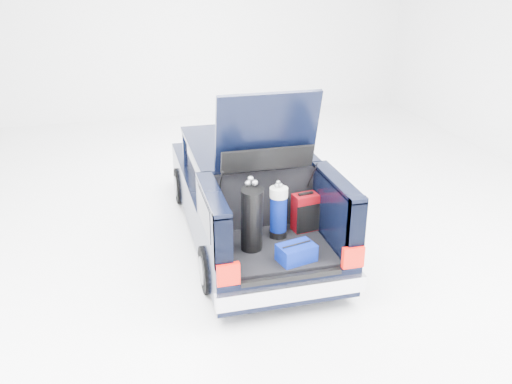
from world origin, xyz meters
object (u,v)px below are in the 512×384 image
object	(u,v)px
blue_duffel	(296,253)
red_suitcase	(305,212)
black_golf_bag	(252,219)
car	(246,192)
blue_golf_bag	(278,212)

from	to	relation	value
blue_duffel	red_suitcase	bearing A→B (deg)	50.31
black_golf_bag	red_suitcase	bearing A→B (deg)	32.95
car	red_suitcase	distance (m)	1.35
red_suitcase	blue_duffel	bearing A→B (deg)	-125.02
red_suitcase	blue_duffel	xyz separation A→B (m)	(-0.36, -0.72, -0.15)
red_suitcase	black_golf_bag	xyz separation A→B (m)	(-0.81, -0.38, 0.18)
black_golf_bag	blue_golf_bag	distance (m)	0.52
blue_golf_bag	blue_duffel	world-z (taller)	blue_golf_bag
black_golf_bag	blue_golf_bag	size ratio (longest dim) A/B	1.26
car	blue_golf_bag	size ratio (longest dim) A/B	6.05
blue_duffel	car	bearing A→B (deg)	80.65
blue_golf_bag	red_suitcase	bearing A→B (deg)	15.05
red_suitcase	black_golf_bag	size ratio (longest dim) A/B	0.55
black_golf_bag	blue_golf_bag	world-z (taller)	black_golf_bag
car	blue_golf_bag	bearing A→B (deg)	-85.42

